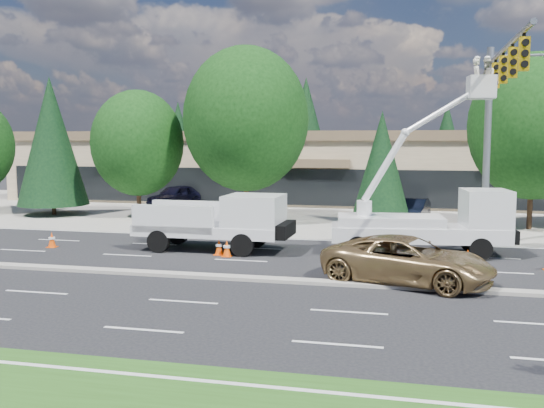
% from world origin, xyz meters
% --- Properties ---
extents(ground, '(140.00, 140.00, 0.00)m').
position_xyz_m(ground, '(0.00, 0.00, 0.00)').
color(ground, black).
rests_on(ground, ground).
extents(concrete_apron, '(140.00, 22.00, 0.01)m').
position_xyz_m(concrete_apron, '(0.00, 20.00, 0.01)').
color(concrete_apron, gray).
rests_on(concrete_apron, ground).
extents(road_median, '(120.00, 0.55, 0.12)m').
position_xyz_m(road_median, '(0.00, 0.00, 0.06)').
color(road_median, gray).
rests_on(road_median, ground).
extents(strip_mall, '(50.40, 15.40, 5.50)m').
position_xyz_m(strip_mall, '(0.00, 29.97, 2.83)').
color(strip_mall, tan).
rests_on(strip_mall, ground).
extents(tree_front_b, '(4.51, 4.51, 8.89)m').
position_xyz_m(tree_front_b, '(-16.00, 15.00, 4.77)').
color(tree_front_b, '#332114').
rests_on(tree_front_b, ground).
extents(tree_front_c, '(5.73, 5.73, 7.95)m').
position_xyz_m(tree_front_c, '(-10.00, 15.00, 4.65)').
color(tree_front_c, '#332114').
rests_on(tree_front_c, ground).
extents(tree_front_d, '(7.49, 7.49, 10.40)m').
position_xyz_m(tree_front_d, '(-3.00, 15.00, 6.09)').
color(tree_front_d, '#332114').
rests_on(tree_front_d, ground).
extents(tree_front_e, '(3.29, 3.29, 6.49)m').
position_xyz_m(tree_front_e, '(5.00, 15.00, 3.48)').
color(tree_front_e, '#332114').
rests_on(tree_front_e, ground).
extents(tree_front_f, '(6.87, 6.87, 9.54)m').
position_xyz_m(tree_front_f, '(13.00, 15.00, 5.58)').
color(tree_front_f, '#332114').
rests_on(tree_front_f, ground).
extents(tree_back_a, '(4.54, 4.54, 8.94)m').
position_xyz_m(tree_back_a, '(-18.00, 42.00, 4.80)').
color(tree_back_a, '#332114').
rests_on(tree_back_a, ground).
extents(tree_back_b, '(5.69, 5.69, 11.21)m').
position_xyz_m(tree_back_b, '(-4.00, 42.00, 6.01)').
color(tree_back_b, '#332114').
rests_on(tree_back_b, ground).
extents(tree_back_c, '(4.29, 4.29, 8.46)m').
position_xyz_m(tree_back_c, '(10.00, 42.00, 4.54)').
color(tree_back_c, '#332114').
rests_on(tree_back_c, ground).
extents(signal_mast, '(2.76, 10.16, 9.00)m').
position_xyz_m(signal_mast, '(10.03, 7.04, 6.06)').
color(signal_mast, gray).
rests_on(signal_mast, ground).
extents(utility_pickup, '(6.56, 2.71, 2.50)m').
position_xyz_m(utility_pickup, '(-1.51, 5.18, 1.03)').
color(utility_pickup, white).
rests_on(utility_pickup, ground).
extents(bucket_truck, '(7.61, 3.11, 8.28)m').
position_xyz_m(bucket_truck, '(7.73, 6.29, 1.78)').
color(bucket_truck, white).
rests_on(bucket_truck, ground).
extents(traffic_cone_a, '(0.40, 0.40, 0.70)m').
position_xyz_m(traffic_cone_a, '(-9.21, 4.23, 0.34)').
color(traffic_cone_a, '#F34C07').
rests_on(traffic_cone_a, ground).
extents(traffic_cone_b, '(0.40, 0.40, 0.70)m').
position_xyz_m(traffic_cone_b, '(-1.24, 4.18, 0.34)').
color(traffic_cone_b, '#F34C07').
rests_on(traffic_cone_b, ground).
extents(traffic_cone_c, '(0.40, 0.40, 0.70)m').
position_xyz_m(traffic_cone_c, '(-0.81, 3.92, 0.34)').
color(traffic_cone_c, '#F34C07').
rests_on(traffic_cone_c, ground).
extents(traffic_cone_d, '(0.40, 0.40, 0.70)m').
position_xyz_m(traffic_cone_d, '(8.84, 3.94, 0.34)').
color(traffic_cone_d, '#F34C07').
rests_on(traffic_cone_d, ground).
extents(minivan, '(6.27, 4.20, 1.60)m').
position_xyz_m(minivan, '(6.60, 0.74, 0.80)').
color(minivan, olive).
rests_on(minivan, ground).
extents(parked_car_west, '(3.34, 5.10, 1.61)m').
position_xyz_m(parked_car_west, '(-9.96, 21.00, 0.81)').
color(parked_car_west, black).
rests_on(parked_car_west, ground).
extents(parked_car_east, '(2.13, 4.36, 1.37)m').
position_xyz_m(parked_car_east, '(6.85, 16.67, 0.69)').
color(parked_car_east, black).
rests_on(parked_car_east, ground).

